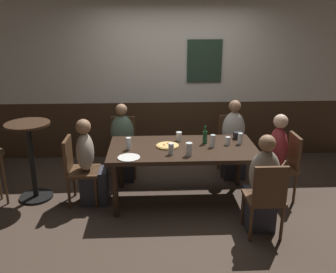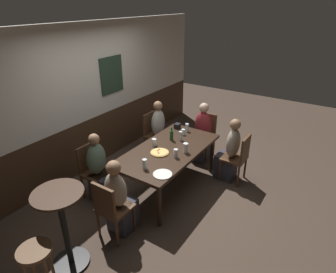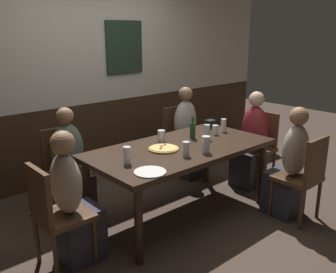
{
  "view_description": "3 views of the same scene",
  "coord_description": "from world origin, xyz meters",
  "px_view_note": "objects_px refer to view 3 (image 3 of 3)",
  "views": [
    {
      "loc": [
        -0.4,
        -4.39,
        2.36
      ],
      "look_at": [
        -0.19,
        -0.04,
        0.9
      ],
      "focal_mm": 39.33,
      "sensor_mm": 36.0,
      "label": 1
    },
    {
      "loc": [
        -3.37,
        -2.2,
        2.91
      ],
      "look_at": [
        -0.07,
        -0.04,
        1.0
      ],
      "focal_mm": 30.33,
      "sensor_mm": 36.0,
      "label": 2
    },
    {
      "loc": [
        -2.43,
        -2.54,
        1.86
      ],
      "look_at": [
        -0.24,
        -0.09,
        0.91
      ],
      "focal_mm": 39.78,
      "sensor_mm": 36.0,
      "label": 3
    }
  ],
  "objects_px": {
    "chair_right_far": "(179,136)",
    "tumbler_short": "(207,133)",
    "chair_left_far": "(64,165)",
    "tumbler_water": "(127,156)",
    "plate_white_large": "(150,172)",
    "beer_bottle_green": "(193,130)",
    "person_head_west": "(73,208)",
    "chair_right_near": "(304,174)",
    "person_right_far": "(187,139)",
    "person_left_far": "(71,172)",
    "pizza": "(164,149)",
    "beer_glass_half": "(186,150)",
    "pint_glass_amber": "(223,126)",
    "pint_glass_stout": "(161,137)",
    "beer_glass_tall": "(215,130)",
    "condiment_caddy": "(210,124)",
    "person_right_near": "(289,171)",
    "pint_glass_pale": "(206,146)",
    "person_head_east": "(251,147)",
    "chair_head_east": "(259,143)",
    "chair_head_west": "(54,211)"
  },
  "relations": [
    {
      "from": "chair_head_west",
      "to": "person_head_west",
      "type": "relative_size",
      "value": 0.78
    },
    {
      "from": "plate_white_large",
      "to": "beer_bottle_green",
      "type": "bearing_deg",
      "value": 26.06
    },
    {
      "from": "chair_right_near",
      "to": "beer_bottle_green",
      "type": "relative_size",
      "value": 3.72
    },
    {
      "from": "person_head_east",
      "to": "tumbler_short",
      "type": "height_order",
      "value": "person_head_east"
    },
    {
      "from": "person_head_east",
      "to": "tumbler_water",
      "type": "xyz_separation_m",
      "value": [
        -1.87,
        -0.05,
        0.32
      ]
    },
    {
      "from": "pint_glass_stout",
      "to": "beer_glass_half",
      "type": "distance_m",
      "value": 0.52
    },
    {
      "from": "chair_left_far",
      "to": "tumbler_water",
      "type": "distance_m",
      "value": 1.01
    },
    {
      "from": "person_left_far",
      "to": "pint_glass_pale",
      "type": "xyz_separation_m",
      "value": [
        0.87,
        -1.02,
        0.34
      ]
    },
    {
      "from": "chair_head_west",
      "to": "pizza",
      "type": "relative_size",
      "value": 3.01
    },
    {
      "from": "chair_right_far",
      "to": "person_head_east",
      "type": "xyz_separation_m",
      "value": [
        0.37,
        -0.9,
        -0.01
      ]
    },
    {
      "from": "chair_head_east",
      "to": "beer_glass_half",
      "type": "bearing_deg",
      "value": -170.92
    },
    {
      "from": "chair_left_far",
      "to": "pizza",
      "type": "bearing_deg",
      "value": -53.63
    },
    {
      "from": "beer_glass_half",
      "to": "plate_white_large",
      "type": "xyz_separation_m",
      "value": [
        -0.5,
        -0.1,
        -0.06
      ]
    },
    {
      "from": "chair_left_far",
      "to": "tumbler_water",
      "type": "relative_size",
      "value": 5.69
    },
    {
      "from": "person_head_west",
      "to": "chair_right_near",
      "type": "bearing_deg",
      "value": -23.95
    },
    {
      "from": "chair_right_far",
      "to": "tumbler_short",
      "type": "xyz_separation_m",
      "value": [
        -0.44,
        -0.9,
        0.31
      ]
    },
    {
      "from": "chair_head_west",
      "to": "chair_right_near",
      "type": "bearing_deg",
      "value": -22.34
    },
    {
      "from": "person_right_near",
      "to": "condiment_caddy",
      "type": "xyz_separation_m",
      "value": [
        -0.05,
        1.04,
        0.3
      ]
    },
    {
      "from": "person_right_near",
      "to": "beer_bottle_green",
      "type": "xyz_separation_m",
      "value": [
        -0.52,
        0.86,
        0.35
      ]
    },
    {
      "from": "person_left_far",
      "to": "condiment_caddy",
      "type": "distance_m",
      "value": 1.69
    },
    {
      "from": "chair_head_east",
      "to": "person_right_near",
      "type": "height_order",
      "value": "person_right_near"
    },
    {
      "from": "chair_right_far",
      "to": "pizza",
      "type": "relative_size",
      "value": 3.01
    },
    {
      "from": "chair_head_west",
      "to": "person_head_east",
      "type": "height_order",
      "value": "person_head_east"
    },
    {
      "from": "person_right_near",
      "to": "pint_glass_amber",
      "type": "bearing_deg",
      "value": 94.82
    },
    {
      "from": "pizza",
      "to": "plate_white_large",
      "type": "bearing_deg",
      "value": -141.44
    },
    {
      "from": "person_right_far",
      "to": "person_head_west",
      "type": "xyz_separation_m",
      "value": [
        -2.02,
        -0.73,
        -0.02
      ]
    },
    {
      "from": "chair_head_east",
      "to": "chair_left_far",
      "type": "distance_m",
      "value": 2.36
    },
    {
      "from": "person_right_far",
      "to": "plate_white_large",
      "type": "relative_size",
      "value": 4.38
    },
    {
      "from": "person_right_far",
      "to": "person_left_far",
      "type": "distance_m",
      "value": 1.65
    },
    {
      "from": "person_right_near",
      "to": "beer_bottle_green",
      "type": "relative_size",
      "value": 4.84
    },
    {
      "from": "pint_glass_amber",
      "to": "chair_right_far",
      "type": "bearing_deg",
      "value": 85.09
    },
    {
      "from": "beer_glass_tall",
      "to": "pint_glass_pale",
      "type": "xyz_separation_m",
      "value": [
        -0.54,
        -0.36,
        0.02
      ]
    },
    {
      "from": "person_head_east",
      "to": "plate_white_large",
      "type": "distance_m",
      "value": 1.91
    },
    {
      "from": "chair_head_west",
      "to": "tumbler_water",
      "type": "distance_m",
      "value": 0.74
    },
    {
      "from": "person_right_far",
      "to": "beer_bottle_green",
      "type": "height_order",
      "value": "person_right_far"
    },
    {
      "from": "person_head_west",
      "to": "plate_white_large",
      "type": "distance_m",
      "value": 0.68
    },
    {
      "from": "chair_right_near",
      "to": "person_head_west",
      "type": "height_order",
      "value": "person_head_west"
    },
    {
      "from": "person_right_far",
      "to": "person_head_west",
      "type": "height_order",
      "value": "person_right_far"
    },
    {
      "from": "pizza",
      "to": "beer_glass_half",
      "type": "relative_size",
      "value": 2.12
    },
    {
      "from": "chair_right_near",
      "to": "chair_left_far",
      "type": "distance_m",
      "value": 2.44
    },
    {
      "from": "chair_head_east",
      "to": "tumbler_water",
      "type": "bearing_deg",
      "value": -178.6
    },
    {
      "from": "beer_glass_half",
      "to": "beer_glass_tall",
      "type": "bearing_deg",
      "value": 22.48
    },
    {
      "from": "beer_glass_tall",
      "to": "beer_glass_half",
      "type": "bearing_deg",
      "value": -157.52
    },
    {
      "from": "chair_right_far",
      "to": "chair_right_near",
      "type": "bearing_deg",
      "value": -90.0
    },
    {
      "from": "tumbler_short",
      "to": "person_head_west",
      "type": "bearing_deg",
      "value": 179.96
    },
    {
      "from": "person_right_near",
      "to": "pint_glass_stout",
      "type": "height_order",
      "value": "person_right_near"
    },
    {
      "from": "pint_glass_pale",
      "to": "person_left_far",
      "type": "bearing_deg",
      "value": 130.51
    },
    {
      "from": "person_right_far",
      "to": "chair_right_far",
      "type": "bearing_deg",
      "value": 90.0
    },
    {
      "from": "pint_glass_amber",
      "to": "pint_glass_stout",
      "type": "height_order",
      "value": "pint_glass_amber"
    },
    {
      "from": "person_right_far",
      "to": "person_left_far",
      "type": "xyz_separation_m",
      "value": [
        -1.65,
        -0.0,
        -0.02
      ]
    }
  ]
}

